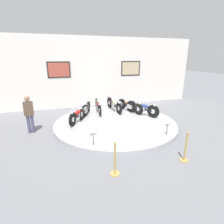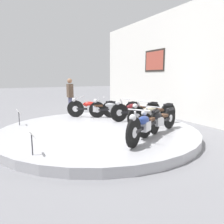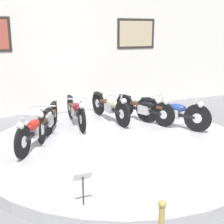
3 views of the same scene
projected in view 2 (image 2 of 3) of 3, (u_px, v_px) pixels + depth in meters
name	position (u px, v px, depth m)	size (l,w,h in m)	color
ground_plane	(99.00, 135.00, 6.64)	(60.00, 60.00, 0.00)	slate
display_platform	(99.00, 131.00, 6.62)	(5.85, 5.85, 0.22)	#ADADB2
back_wall	(197.00, 63.00, 8.10)	(14.00, 0.22, 4.50)	white
motorcycle_red	(92.00, 107.00, 8.25)	(1.11, 1.72, 0.80)	black
motorcycle_silver	(114.00, 108.00, 8.22)	(0.85, 1.81, 0.78)	black
motorcycle_maroon	(135.00, 110.00, 7.70)	(0.54, 1.98, 0.79)	black
motorcycle_cream	(152.00, 113.00, 6.86)	(0.54, 2.02, 0.81)	black
motorcycle_black	(158.00, 119.00, 5.96)	(0.80, 1.86, 0.79)	black
motorcycle_blue	(145.00, 124.00, 5.27)	(1.11, 1.76, 0.82)	black
info_placard_front_left	(19.00, 114.00, 6.91)	(0.26, 0.11, 0.51)	#333338
info_placard_front_centre	(32.00, 137.00, 4.28)	(0.26, 0.11, 0.51)	#333338
visitor_standing	(70.00, 94.00, 9.97)	(0.36, 0.22, 1.67)	#4C4C6B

